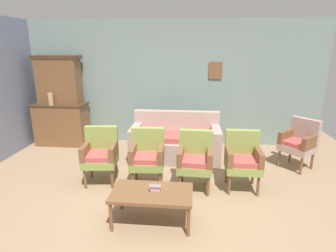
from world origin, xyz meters
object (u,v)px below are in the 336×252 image
armchair_by_doorway (195,158)px  coffee_table (152,195)px  armchair_near_cabinet (147,155)px  floor_vase_by_wall (310,141)px  floral_couch (176,143)px  armchair_row_middle (243,158)px  side_cabinet (62,124)px  wingback_chair_by_fireplace (299,141)px  book_stack_on_table (155,188)px  vase_on_cabinet (51,99)px  armchair_near_couch_end (101,153)px

armchair_by_doorway → coffee_table: armchair_by_doorway is taller
armchair_near_cabinet → floor_vase_by_wall: bearing=27.4°
floral_couch → armchair_row_middle: (1.11, -1.08, 0.17)m
side_cabinet → wingback_chair_by_fireplace: bearing=-9.5°
side_cabinet → floral_couch: size_ratio=0.68×
armchair_by_doorway → armchair_row_middle: 0.73m
armchair_near_cabinet → book_stack_on_table: 0.98m
armchair_near_cabinet → floor_vase_by_wall: size_ratio=1.62×
wingback_chair_by_fireplace → floor_vase_by_wall: wingback_chair_by_fireplace is taller
wingback_chair_by_fireplace → book_stack_on_table: wingback_chair_by_fireplace is taller
vase_on_cabinet → wingback_chair_by_fireplace: size_ratio=0.30×
book_stack_on_table → armchair_row_middle: bearing=38.5°
floor_vase_by_wall → armchair_near_cabinet: bearing=-152.6°
side_cabinet → armchair_near_cabinet: side_cabinet is taller
side_cabinet → coffee_table: 3.64m
floral_couch → book_stack_on_table: 2.05m
vase_on_cabinet → coffee_table: 3.64m
floral_couch → coffee_table: size_ratio=1.71×
vase_on_cabinet → coffee_table: bearing=-44.4°
wingback_chair_by_fireplace → floor_vase_by_wall: 0.89m
floor_vase_by_wall → vase_on_cabinet: bearing=-179.1°
vase_on_cabinet → armchair_row_middle: bearing=-21.5°
armchair_near_couch_end → vase_on_cabinet: bearing=136.1°
side_cabinet → armchair_by_doorway: size_ratio=1.28×
side_cabinet → armchair_near_couch_end: (1.47, -1.69, 0.03)m
vase_on_cabinet → floor_vase_by_wall: vase_on_cabinet is taller
armchair_near_couch_end → wingback_chair_by_fireplace: size_ratio=1.00×
armchair_row_middle → wingback_chair_by_fireplace: (1.14, 0.88, 0.00)m
armchair_near_couch_end → floral_couch: bearing=43.7°
floral_couch → floor_vase_by_wall: 2.77m
armchair_row_middle → armchair_by_doorway: bearing=-174.5°
book_stack_on_table → floor_vase_by_wall: 3.82m
armchair_near_cabinet → armchair_by_doorway: (0.75, -0.05, 0.00)m
side_cabinet → floor_vase_by_wall: 5.34m
armchair_by_doorway → coffee_table: size_ratio=0.90×
wingback_chair_by_fireplace → book_stack_on_table: (-2.36, -1.84, -0.05)m
side_cabinet → armchair_near_couch_end: bearing=-48.9°
armchair_near_cabinet → coffee_table: size_ratio=0.90×
side_cabinet → armchair_by_doorway: 3.47m
coffee_table → floor_vase_by_wall: 3.86m
floral_couch → wingback_chair_by_fireplace: 2.26m
vase_on_cabinet → armchair_near_cabinet: (2.33, -1.52, -0.56)m
side_cabinet → floral_couch: bearing=-13.2°
wingback_chair_by_fireplace → floor_vase_by_wall: size_ratio=1.62×
wingback_chair_by_fireplace → vase_on_cabinet: bearing=172.8°
side_cabinet → vase_on_cabinet: size_ratio=4.32×
book_stack_on_table → floral_couch: bearing=86.9°
wingback_chair_by_fireplace → book_stack_on_table: bearing=-142.0°
coffee_table → floor_vase_by_wall: bearing=42.0°
armchair_by_doorway → armchair_row_middle: same height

